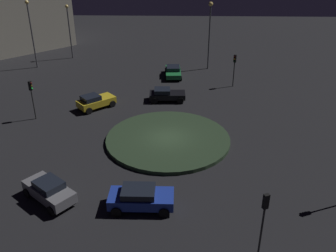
{
  "coord_description": "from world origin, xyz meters",
  "views": [
    {
      "loc": [
        0.89,
        -29.03,
        16.33
      ],
      "look_at": [
        0.0,
        0.0,
        1.47
      ],
      "focal_mm": 39.8,
      "sensor_mm": 36.0,
      "label": 1
    }
  ],
  "objects_px": {
    "car_green": "(173,71)",
    "traffic_light_southeast": "(264,213)",
    "car_black": "(166,94)",
    "traffic_light_west": "(32,92)",
    "car_grey": "(49,190)",
    "car_blue": "(141,197)",
    "streetlamp_northwest_near": "(31,26)",
    "streetlamp_northwest": "(69,25)",
    "car_yellow": "(95,101)",
    "streetlamp_north": "(210,25)",
    "traffic_light_northeast": "(234,64)"
  },
  "relations": [
    {
      "from": "car_yellow",
      "to": "streetlamp_northwest",
      "type": "xyz_separation_m",
      "value": [
        -7.18,
        18.07,
        4.08
      ]
    },
    {
      "from": "traffic_light_west",
      "to": "streetlamp_northwest_near",
      "type": "height_order",
      "value": "streetlamp_northwest_near"
    },
    {
      "from": "traffic_light_northeast",
      "to": "streetlamp_north",
      "type": "height_order",
      "value": "streetlamp_north"
    },
    {
      "from": "streetlamp_north",
      "to": "streetlamp_northwest",
      "type": "bearing_deg",
      "value": 167.48
    },
    {
      "from": "car_yellow",
      "to": "streetlamp_northwest_near",
      "type": "relative_size",
      "value": 0.46
    },
    {
      "from": "car_black",
      "to": "car_green",
      "type": "bearing_deg",
      "value": 83.61
    },
    {
      "from": "car_black",
      "to": "traffic_light_west",
      "type": "xyz_separation_m",
      "value": [
        -12.86,
        -5.04,
        2.1
      ]
    },
    {
      "from": "traffic_light_northeast",
      "to": "streetlamp_northwest",
      "type": "height_order",
      "value": "streetlamp_northwest"
    },
    {
      "from": "traffic_light_west",
      "to": "streetlamp_northwest_near",
      "type": "distance_m",
      "value": 17.35
    },
    {
      "from": "traffic_light_southeast",
      "to": "streetlamp_northwest_near",
      "type": "xyz_separation_m",
      "value": [
        -24.39,
        33.53,
        2.56
      ]
    },
    {
      "from": "car_black",
      "to": "traffic_light_west",
      "type": "distance_m",
      "value": 13.97
    },
    {
      "from": "traffic_light_southeast",
      "to": "streetlamp_north",
      "type": "bearing_deg",
      "value": -21.51
    },
    {
      "from": "car_yellow",
      "to": "streetlamp_northwest_near",
      "type": "distance_m",
      "value": 17.99
    },
    {
      "from": "streetlamp_northwest_near",
      "to": "streetlamp_north",
      "type": "distance_m",
      "value": 23.69
    },
    {
      "from": "traffic_light_southeast",
      "to": "traffic_light_northeast",
      "type": "bearing_deg",
      "value": -26.74
    },
    {
      "from": "traffic_light_southeast",
      "to": "streetlamp_northwest_near",
      "type": "bearing_deg",
      "value": 13.33
    },
    {
      "from": "car_green",
      "to": "traffic_light_west",
      "type": "distance_m",
      "value": 18.91
    },
    {
      "from": "streetlamp_northwest",
      "to": "streetlamp_northwest_near",
      "type": "relative_size",
      "value": 0.86
    },
    {
      "from": "car_grey",
      "to": "traffic_light_west",
      "type": "distance_m",
      "value": 13.95
    },
    {
      "from": "car_blue",
      "to": "car_yellow",
      "type": "xyz_separation_m",
      "value": [
        -6.36,
        16.07,
        -0.02
      ]
    },
    {
      "from": "car_blue",
      "to": "traffic_light_northeast",
      "type": "distance_m",
      "value": 24.73
    },
    {
      "from": "traffic_light_northeast",
      "to": "streetlamp_northwest",
      "type": "xyz_separation_m",
      "value": [
        -22.53,
        11.19,
        2.08
      ]
    },
    {
      "from": "traffic_light_northeast",
      "to": "streetlamp_northwest_near",
      "type": "height_order",
      "value": "streetlamp_northwest_near"
    },
    {
      "from": "traffic_light_northeast",
      "to": "traffic_light_southeast",
      "type": "height_order",
      "value": "traffic_light_southeast"
    },
    {
      "from": "car_green",
      "to": "traffic_light_northeast",
      "type": "distance_m",
      "value": 8.35
    },
    {
      "from": "car_black",
      "to": "car_yellow",
      "type": "xyz_separation_m",
      "value": [
        -7.43,
        -2.25,
        0.05
      ]
    },
    {
      "from": "car_grey",
      "to": "streetlamp_northwest_near",
      "type": "xyz_separation_m",
      "value": [
        -10.95,
        28.89,
        4.83
      ]
    },
    {
      "from": "car_yellow",
      "to": "traffic_light_southeast",
      "type": "bearing_deg",
      "value": -97.61
    },
    {
      "from": "car_grey",
      "to": "car_blue",
      "type": "distance_m",
      "value": 6.38
    },
    {
      "from": "car_yellow",
      "to": "traffic_light_west",
      "type": "xyz_separation_m",
      "value": [
        -5.44,
        -2.78,
        2.04
      ]
    },
    {
      "from": "car_blue",
      "to": "car_black",
      "type": "relative_size",
      "value": 1.09
    },
    {
      "from": "car_green",
      "to": "streetlamp_northwest_near",
      "type": "bearing_deg",
      "value": -102.27
    },
    {
      "from": "car_green",
      "to": "traffic_light_southeast",
      "type": "relative_size",
      "value": 1.04
    },
    {
      "from": "car_green",
      "to": "car_black",
      "type": "xyz_separation_m",
      "value": [
        -0.61,
        -8.05,
        0.05
      ]
    },
    {
      "from": "traffic_light_northeast",
      "to": "traffic_light_southeast",
      "type": "xyz_separation_m",
      "value": [
        -1.91,
        -26.99,
        0.28
      ]
    },
    {
      "from": "car_grey",
      "to": "car_green",
      "type": "height_order",
      "value": "car_grey"
    },
    {
      "from": "car_green",
      "to": "traffic_light_west",
      "type": "xyz_separation_m",
      "value": [
        -13.48,
        -13.09,
        2.15
      ]
    },
    {
      "from": "car_black",
      "to": "traffic_light_southeast",
      "type": "bearing_deg",
      "value": -76.98
    },
    {
      "from": "car_green",
      "to": "traffic_light_southeast",
      "type": "xyz_separation_m",
      "value": [
        5.4,
        -30.41,
        2.4
      ]
    },
    {
      "from": "car_black",
      "to": "traffic_light_northeast",
      "type": "distance_m",
      "value": 9.41
    },
    {
      "from": "traffic_light_southeast",
      "to": "streetlamp_northwest_near",
      "type": "distance_m",
      "value": 41.54
    },
    {
      "from": "traffic_light_west",
      "to": "traffic_light_southeast",
      "type": "relative_size",
      "value": 0.92
    },
    {
      "from": "car_grey",
      "to": "car_green",
      "type": "bearing_deg",
      "value": -68.39
    },
    {
      "from": "car_black",
      "to": "streetlamp_northwest",
      "type": "distance_m",
      "value": 21.92
    },
    {
      "from": "streetlamp_northwest",
      "to": "car_black",
      "type": "bearing_deg",
      "value": -47.27
    },
    {
      "from": "car_grey",
      "to": "car_green",
      "type": "xyz_separation_m",
      "value": [
        8.03,
        25.77,
        -0.13
      ]
    },
    {
      "from": "car_green",
      "to": "traffic_light_northeast",
      "type": "xyz_separation_m",
      "value": [
        7.31,
        -3.42,
        2.12
      ]
    },
    {
      "from": "streetlamp_northwest",
      "to": "streetlamp_northwest_near",
      "type": "bearing_deg",
      "value": -129.03
    },
    {
      "from": "car_yellow",
      "to": "traffic_light_west",
      "type": "distance_m",
      "value": 6.44
    },
    {
      "from": "streetlamp_northwest_near",
      "to": "car_blue",
      "type": "bearing_deg",
      "value": -59.61
    }
  ]
}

